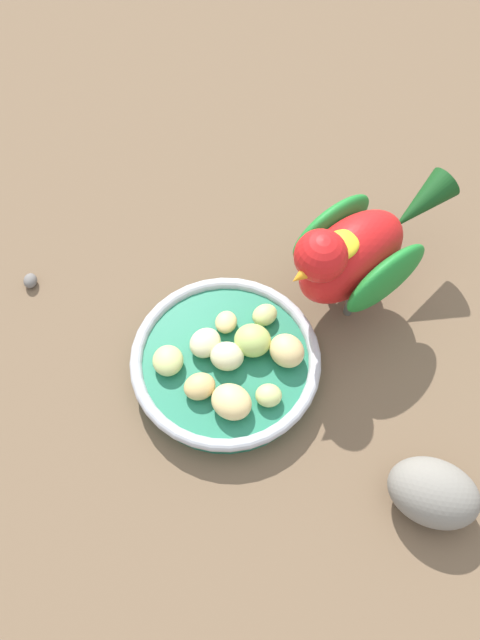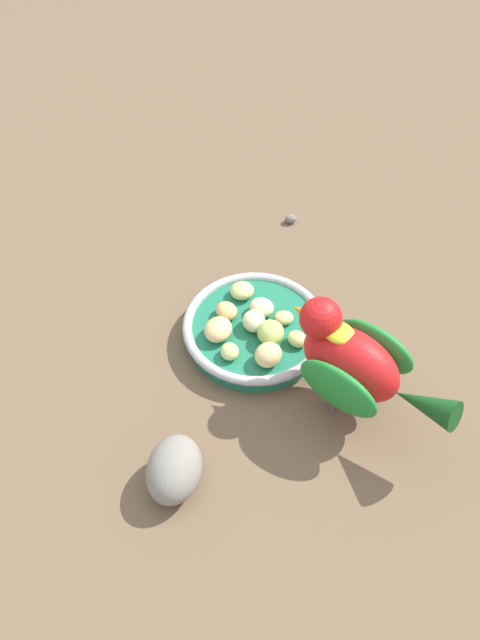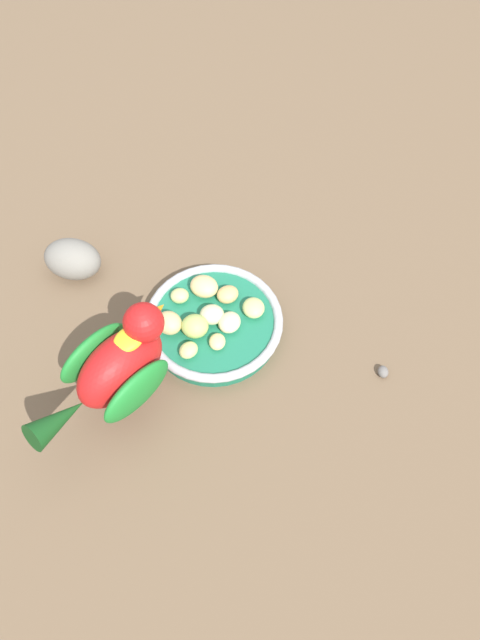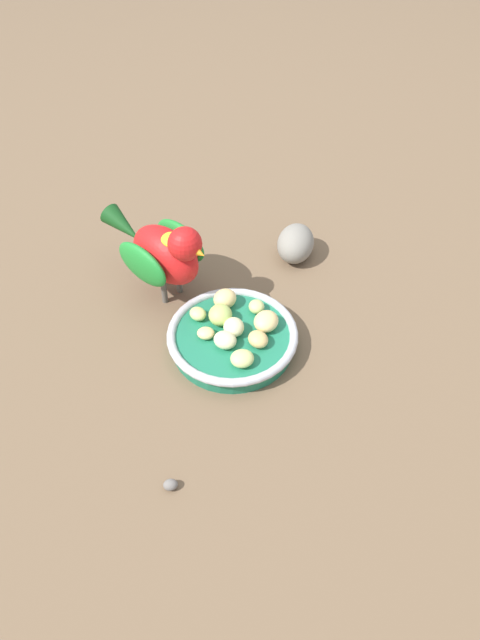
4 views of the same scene
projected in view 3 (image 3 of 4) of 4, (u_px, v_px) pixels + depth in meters
The scene contains 15 objects.
ground_plane at pixel (200, 348), 0.88m from camera, with size 4.00×4.00×0.00m, color brown.
feeding_bowl at pixel (214, 324), 0.88m from camera, with size 0.19×0.19×0.03m.
apple_piece_0 at pixel (228, 294), 0.88m from camera, with size 0.03×0.03×0.02m, color tan.
apple_piece_1 at pixel (194, 326), 0.85m from camera, with size 0.04×0.03×0.03m, color #B2CC66.
apple_piece_2 at pixel (204, 286), 0.89m from camera, with size 0.04×0.03×0.02m, color #E5C67F.
apple_piece_3 at pixel (212, 315), 0.86m from camera, with size 0.03×0.03×0.02m, color beige.
apple_piece_4 at pixel (230, 324), 0.86m from camera, with size 0.03×0.03×0.02m, color beige.
apple_piece_5 at pixel (181, 295), 0.88m from camera, with size 0.03×0.02×0.02m, color #C6D17A.
apple_piece_6 at pixel (253, 308), 0.87m from camera, with size 0.03×0.03×0.02m, color #C6D17A.
apple_piece_7 at pixel (189, 350), 0.84m from camera, with size 0.03×0.02×0.02m, color #C6D17A.
apple_piece_8 at pixel (217, 342), 0.85m from camera, with size 0.02×0.02×0.01m, color #E5C67F.
apple_piece_9 at pixel (169, 323), 0.85m from camera, with size 0.04×0.03×0.03m, color #E5C67F.
parrot at pixel (117, 367), 0.77m from camera, with size 0.13×0.20×0.15m.
rock_large at pixel (73, 259), 0.92m from camera, with size 0.08×0.06×0.06m, color gray.
pebble_0 at pixel (383, 372), 0.85m from camera, with size 0.02×0.01×0.01m, color slate.
Camera 3 is at (-0.42, 0.13, 0.76)m, focal length 36.51 mm.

